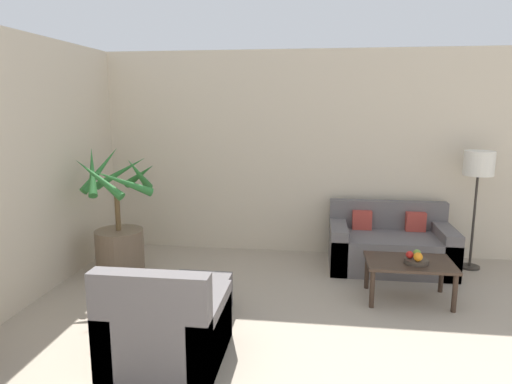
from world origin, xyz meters
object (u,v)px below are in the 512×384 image
object	(u,v)px
armchair	(166,329)
ottoman	(200,297)
potted_palm	(119,235)
apple_red	(410,255)
sofa_loveseat	(390,246)
orange_fruit	(418,257)
fruit_bowl	(416,261)
apple_green	(417,253)
floor_lamp	(478,169)
coffee_table	(409,266)

from	to	relation	value
armchair	ottoman	distance (m)	0.84
potted_palm	apple_red	bearing A→B (deg)	-6.23
armchair	ottoman	size ratio (longest dim) A/B	1.59
potted_palm	sofa_loveseat	bearing A→B (deg)	11.25
orange_fruit	fruit_bowl	bearing A→B (deg)	92.06
armchair	orange_fruit	bearing A→B (deg)	31.78
potted_palm	fruit_bowl	distance (m)	3.34
potted_palm	apple_red	distance (m)	3.28
potted_palm	apple_green	distance (m)	3.35
sofa_loveseat	armchair	world-z (taller)	armchair
floor_lamp	apple_red	xyz separation A→B (m)	(-0.96, -1.11, -0.75)
apple_green	sofa_loveseat	bearing A→B (deg)	97.07
orange_fruit	armchair	bearing A→B (deg)	-148.22
potted_palm	apple_green	world-z (taller)	potted_palm
coffee_table	apple_green	bearing A→B (deg)	3.74
potted_palm	ottoman	distance (m)	1.57
sofa_loveseat	potted_palm	bearing A→B (deg)	-168.75
floor_lamp	apple_green	world-z (taller)	floor_lamp
potted_palm	fruit_bowl	size ratio (longest dim) A/B	6.41
apple_green	armchair	world-z (taller)	armchair
apple_red	ottoman	world-z (taller)	apple_red
fruit_bowl	ottoman	world-z (taller)	fruit_bowl
coffee_table	armchair	size ratio (longest dim) A/B	1.00
floor_lamp	fruit_bowl	bearing A→B (deg)	-128.64
potted_palm	ottoman	world-z (taller)	potted_palm
coffee_table	apple_green	distance (m)	0.16
apple_red	floor_lamp	bearing A→B (deg)	49.18
potted_palm	ottoman	xyz separation A→B (m)	(1.22, -0.94, -0.30)
coffee_table	apple_green	size ratio (longest dim) A/B	10.76
apple_red	armchair	size ratio (longest dim) A/B	0.09
orange_fruit	coffee_table	bearing A→B (deg)	115.06
potted_palm	orange_fruit	xyz separation A→B (m)	(3.33, -0.43, 0.03)
apple_red	orange_fruit	xyz separation A→B (m)	(0.07, -0.08, 0.01)
potted_palm	orange_fruit	world-z (taller)	potted_palm
floor_lamp	apple_red	world-z (taller)	floor_lamp
fruit_bowl	armchair	size ratio (longest dim) A/B	0.27
apple_red	coffee_table	bearing A→B (deg)	75.75
floor_lamp	coffee_table	world-z (taller)	floor_lamp
sofa_loveseat	fruit_bowl	world-z (taller)	sofa_loveseat
coffee_table	apple_red	xyz separation A→B (m)	(-0.01, -0.04, 0.14)
orange_fruit	armchair	size ratio (longest dim) A/B	0.10
apple_green	ottoman	bearing A→B (deg)	-163.42
floor_lamp	fruit_bowl	world-z (taller)	floor_lamp
sofa_loveseat	apple_green	xyz separation A→B (m)	(0.12, -0.95, 0.23)
sofa_loveseat	orange_fruit	world-z (taller)	sofa_loveseat
sofa_loveseat	ottoman	distance (m)	2.56
ottoman	apple_red	bearing A→B (deg)	15.99
coffee_table	fruit_bowl	world-z (taller)	fruit_bowl
sofa_loveseat	apple_green	distance (m)	0.98
apple_green	orange_fruit	xyz separation A→B (m)	(-0.01, -0.12, 0.00)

